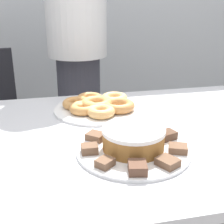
# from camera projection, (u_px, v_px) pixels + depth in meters

# --- Properties ---
(table) EXTENTS (1.79, 0.90, 0.72)m
(table) POSITION_uv_depth(u_px,v_px,m) (117.00, 153.00, 1.08)
(table) COLOR silver
(table) RESTS_ON ground_plane
(person_standing) EXTENTS (0.32, 0.32, 1.72)m
(person_standing) POSITION_uv_depth(u_px,v_px,m) (77.00, 44.00, 1.66)
(person_standing) COLOR #383842
(person_standing) RESTS_ON ground_plane
(plate_cake) EXTENTS (0.34, 0.34, 0.01)m
(plate_cake) POSITION_uv_depth(u_px,v_px,m) (133.00, 150.00, 0.93)
(plate_cake) COLOR white
(plate_cake) RESTS_ON table
(plate_donuts) EXTENTS (0.34, 0.34, 0.01)m
(plate_donuts) POSITION_uv_depth(u_px,v_px,m) (96.00, 109.00, 1.26)
(plate_donuts) COLOR white
(plate_donuts) RESTS_ON table
(frosted_cake) EXTENTS (0.19, 0.19, 0.07)m
(frosted_cake) POSITION_uv_depth(u_px,v_px,m) (133.00, 138.00, 0.92)
(frosted_cake) COLOR #9E662D
(frosted_cake) RESTS_ON plate_cake
(lamington_0) EXTENTS (0.06, 0.07, 0.03)m
(lamington_0) POSITION_uv_depth(u_px,v_px,m) (144.00, 128.00, 1.04)
(lamington_0) COLOR #513828
(lamington_0) RESTS_ON plate_cake
(lamington_1) EXTENTS (0.05, 0.06, 0.02)m
(lamington_1) POSITION_uv_depth(u_px,v_px,m) (117.00, 128.00, 1.04)
(lamington_1) COLOR #513828
(lamington_1) RESTS_ON plate_cake
(lamington_2) EXTENTS (0.07, 0.07, 0.02)m
(lamington_2) POSITION_uv_depth(u_px,v_px,m) (96.00, 136.00, 0.98)
(lamington_2) COLOR brown
(lamington_2) RESTS_ON plate_cake
(lamington_3) EXTENTS (0.05, 0.04, 0.02)m
(lamington_3) POSITION_uv_depth(u_px,v_px,m) (90.00, 149.00, 0.90)
(lamington_3) COLOR brown
(lamington_3) RESTS_ON plate_cake
(lamington_4) EXTENTS (0.06, 0.06, 0.02)m
(lamington_4) POSITION_uv_depth(u_px,v_px,m) (105.00, 163.00, 0.83)
(lamington_4) COLOR brown
(lamington_4) RESTS_ON plate_cake
(lamington_5) EXTENTS (0.06, 0.06, 0.03)m
(lamington_5) POSITION_uv_depth(u_px,v_px,m) (137.00, 168.00, 0.80)
(lamington_5) COLOR brown
(lamington_5) RESTS_ON plate_cake
(lamington_6) EXTENTS (0.07, 0.07, 0.02)m
(lamington_6) POSITION_uv_depth(u_px,v_px,m) (168.00, 162.00, 0.83)
(lamington_6) COLOR brown
(lamington_6) RESTS_ON plate_cake
(lamington_7) EXTENTS (0.07, 0.06, 0.02)m
(lamington_7) POSITION_uv_depth(u_px,v_px,m) (178.00, 148.00, 0.91)
(lamington_7) COLOR brown
(lamington_7) RESTS_ON plate_cake
(lamington_8) EXTENTS (0.06, 0.06, 0.03)m
(lamington_8) POSITION_uv_depth(u_px,v_px,m) (167.00, 135.00, 0.99)
(lamington_8) COLOR #513828
(lamington_8) RESTS_ON plate_cake
(donut_0) EXTENTS (0.13, 0.13, 0.04)m
(donut_0) POSITION_uv_depth(u_px,v_px,m) (96.00, 104.00, 1.25)
(donut_0) COLOR #D18E4C
(donut_0) RESTS_ON plate_donuts
(donut_1) EXTENTS (0.11, 0.11, 0.03)m
(donut_1) POSITION_uv_depth(u_px,v_px,m) (84.00, 108.00, 1.21)
(donut_1) COLOR #D18E4C
(donut_1) RESTS_ON plate_donuts
(donut_2) EXTENTS (0.11, 0.11, 0.04)m
(donut_2) POSITION_uv_depth(u_px,v_px,m) (101.00, 112.00, 1.17)
(donut_2) COLOR #E5AD66
(donut_2) RESTS_ON plate_donuts
(donut_3) EXTENTS (0.13, 0.13, 0.04)m
(donut_3) POSITION_uv_depth(u_px,v_px,m) (118.00, 106.00, 1.23)
(donut_3) COLOR #C68447
(donut_3) RESTS_ON plate_donuts
(donut_4) EXTENTS (0.11, 0.11, 0.03)m
(donut_4) POSITION_uv_depth(u_px,v_px,m) (114.00, 98.00, 1.32)
(donut_4) COLOR #E5AD66
(donut_4) RESTS_ON plate_donuts
(donut_5) EXTENTS (0.11, 0.11, 0.03)m
(donut_5) POSITION_uv_depth(u_px,v_px,m) (90.00, 98.00, 1.32)
(donut_5) COLOR #D18E4C
(donut_5) RESTS_ON plate_donuts
(donut_6) EXTENTS (0.12, 0.12, 0.03)m
(donut_6) POSITION_uv_depth(u_px,v_px,m) (77.00, 103.00, 1.26)
(donut_6) COLOR #D18E4C
(donut_6) RESTS_ON plate_donuts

